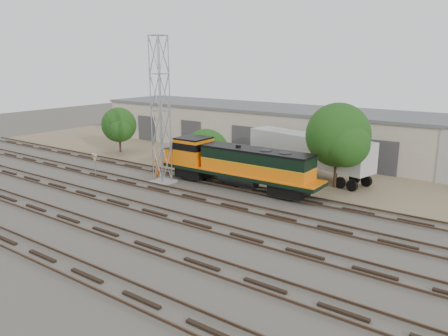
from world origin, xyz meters
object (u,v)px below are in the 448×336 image
Objects in this scene: signal_tower at (161,114)px; semi_trailer at (311,151)px; worker at (157,169)px; locomotive at (235,164)px.

semi_trailer is (9.99, 9.80, -3.78)m from signal_tower.
worker is at bearing 154.50° from signal_tower.
locomotive is at bearing 22.31° from signal_tower.
signal_tower is 6.46× the size of worker.
signal_tower is 5.51m from worker.
semi_trailer is at bearing -113.64° from worker.
locomotive is at bearing -103.44° from semi_trailer.
semi_trailer is (3.71, 7.23, 0.38)m from locomotive.
signal_tower reaches higher than worker.
locomotive is 1.16× the size of semi_trailer.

